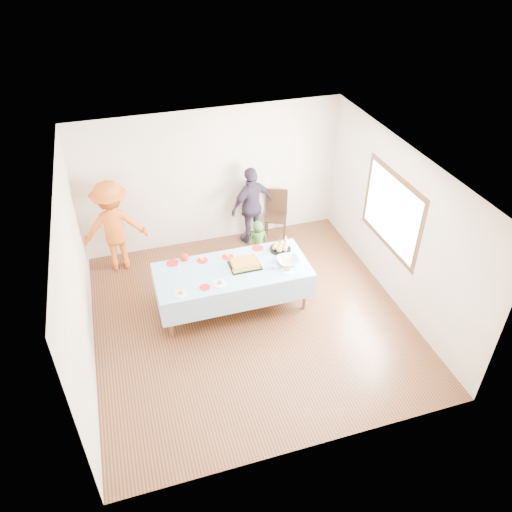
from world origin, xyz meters
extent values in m
plane|color=#482314|center=(0.00, 0.00, 0.00)|extent=(5.00, 5.00, 0.00)
cube|color=beige|center=(0.00, 2.50, 1.35)|extent=(5.00, 0.04, 2.70)
cube|color=beige|center=(0.00, -2.50, 1.35)|extent=(5.00, 0.04, 2.70)
cube|color=beige|center=(-2.50, 0.00, 1.35)|extent=(0.04, 5.00, 2.70)
cube|color=beige|center=(2.50, 0.00, 1.35)|extent=(0.04, 5.00, 2.70)
cube|color=white|center=(0.00, 0.00, 2.70)|extent=(5.00, 5.00, 0.04)
cube|color=#472B16|center=(2.47, 0.20, 1.50)|extent=(0.03, 1.75, 1.35)
cylinder|color=#532F1C|center=(-1.30, -0.03, 0.36)|extent=(0.06, 0.06, 0.73)
cylinder|color=#532F1C|center=(0.94, -0.03, 0.36)|extent=(0.06, 0.06, 0.73)
cylinder|color=#532F1C|center=(-1.30, 0.81, 0.36)|extent=(0.06, 0.06, 0.73)
cylinder|color=#532F1C|center=(0.94, 0.81, 0.36)|extent=(0.06, 0.06, 0.73)
cube|color=#532F1C|center=(-0.18, 0.39, 0.75)|extent=(2.40, 1.00, 0.04)
cube|color=white|center=(-0.18, 0.39, 0.78)|extent=(2.50, 1.10, 0.01)
cube|color=black|center=(0.04, 0.41, 0.79)|extent=(0.50, 0.39, 0.01)
cube|color=#E6C357|center=(0.04, 0.41, 0.83)|extent=(0.43, 0.32, 0.06)
cube|color=#B46729|center=(0.04, 0.41, 0.86)|extent=(0.43, 0.32, 0.01)
cylinder|color=black|center=(0.74, 0.68, 0.79)|extent=(0.37, 0.37, 0.02)
sphere|color=tan|center=(0.84, 0.68, 0.84)|extent=(0.09, 0.09, 0.09)
sphere|color=tan|center=(0.79, 0.76, 0.84)|extent=(0.09, 0.09, 0.09)
sphere|color=tan|center=(0.69, 0.76, 0.84)|extent=(0.09, 0.09, 0.09)
sphere|color=tan|center=(0.64, 0.68, 0.84)|extent=(0.09, 0.09, 0.09)
sphere|color=tan|center=(0.69, 0.59, 0.84)|extent=(0.09, 0.09, 0.09)
sphere|color=tan|center=(0.79, 0.59, 0.84)|extent=(0.09, 0.09, 0.09)
sphere|color=tan|center=(0.74, 0.68, 0.84)|extent=(0.09, 0.09, 0.09)
imported|color=silver|center=(0.74, 0.27, 0.82)|extent=(0.36, 0.36, 0.09)
cone|color=white|center=(0.89, 0.82, 0.87)|extent=(0.11, 0.11, 0.18)
cylinder|color=red|center=(-1.08, 0.83, 0.79)|extent=(0.20, 0.20, 0.01)
cylinder|color=red|center=(-0.59, 0.75, 0.79)|extent=(0.18, 0.18, 0.01)
cylinder|color=red|center=(-0.17, 0.73, 0.79)|extent=(0.19, 0.19, 0.01)
cylinder|color=red|center=(0.39, 0.83, 0.79)|extent=(0.19, 0.19, 0.01)
cylinder|color=red|center=(-0.70, 0.06, 0.79)|extent=(0.16, 0.16, 0.01)
cylinder|color=white|center=(-1.09, 0.02, 0.79)|extent=(0.21, 0.21, 0.01)
cylinder|color=white|center=(-0.47, 0.08, 0.79)|extent=(0.23, 0.23, 0.01)
cylinder|color=white|center=(0.65, 0.08, 0.79)|extent=(0.22, 0.22, 0.01)
cylinder|color=black|center=(0.96, 2.10, 0.22)|extent=(0.04, 0.04, 0.43)
cylinder|color=black|center=(1.29, 1.96, 0.22)|extent=(0.04, 0.04, 0.43)
cylinder|color=black|center=(1.10, 2.44, 0.22)|extent=(0.04, 0.04, 0.43)
cylinder|color=black|center=(1.43, 2.30, 0.22)|extent=(0.04, 0.04, 0.43)
cube|color=black|center=(1.19, 2.20, 0.45)|extent=(0.56, 0.56, 0.05)
cube|color=black|center=(1.27, 2.38, 0.73)|extent=(0.41, 0.20, 0.51)
imported|color=red|center=(-0.88, 0.90, 0.44)|extent=(0.35, 0.26, 0.88)
imported|color=#2E6923|center=(0.64, 1.63, 0.39)|extent=(0.39, 0.26, 0.79)
imported|color=tan|center=(0.79, 0.90, 0.41)|extent=(0.46, 0.39, 0.81)
imported|color=#D0581A|center=(-1.91, 2.10, 0.88)|extent=(1.15, 0.67, 1.76)
imported|color=#332A3A|center=(0.69, 2.20, 0.80)|extent=(1.02, 0.70, 1.60)
camera|label=1|loc=(-1.69, -5.84, 5.68)|focal=35.00mm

